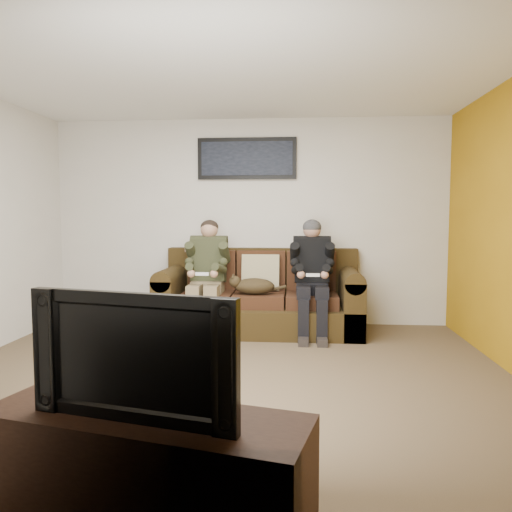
# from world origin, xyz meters

# --- Properties ---
(floor) EXTENTS (5.00, 5.00, 0.00)m
(floor) POSITION_xyz_m (0.00, 0.00, 0.00)
(floor) COLOR brown
(floor) RESTS_ON ground
(ceiling) EXTENTS (5.00, 5.00, 0.00)m
(ceiling) POSITION_xyz_m (0.00, 0.00, 2.60)
(ceiling) COLOR silver
(ceiling) RESTS_ON ground
(wall_back) EXTENTS (5.00, 0.00, 5.00)m
(wall_back) POSITION_xyz_m (0.00, 2.25, 1.30)
(wall_back) COLOR beige
(wall_back) RESTS_ON ground
(wall_front) EXTENTS (5.00, 0.00, 5.00)m
(wall_front) POSITION_xyz_m (0.00, -2.25, 1.30)
(wall_front) COLOR beige
(wall_front) RESTS_ON ground
(sofa) EXTENTS (2.37, 1.03, 0.97)m
(sofa) POSITION_xyz_m (0.18, 1.83, 0.37)
(sofa) COLOR #32240F
(sofa) RESTS_ON ground
(throw_pillow) EXTENTS (0.45, 0.22, 0.45)m
(throw_pillow) POSITION_xyz_m (0.18, 1.88, 0.69)
(throw_pillow) COLOR tan
(throw_pillow) RESTS_ON sofa
(throw_blanket) EXTENTS (0.49, 0.24, 0.09)m
(throw_blanket) POSITION_xyz_m (-0.54, 2.13, 0.97)
(throw_blanket) COLOR tan
(throw_blanket) RESTS_ON sofa
(person_left) EXTENTS (0.51, 0.87, 1.33)m
(person_left) POSITION_xyz_m (-0.44, 1.64, 0.76)
(person_left) COLOR #806F50
(person_left) RESTS_ON sofa
(person_right) EXTENTS (0.51, 0.86, 1.34)m
(person_right) POSITION_xyz_m (0.79, 1.64, 0.76)
(person_right) COLOR black
(person_right) RESTS_ON sofa
(cat) EXTENTS (0.66, 0.26, 0.24)m
(cat) POSITION_xyz_m (0.11, 1.56, 0.58)
(cat) COLOR #42321A
(cat) RESTS_ON sofa
(framed_poster) EXTENTS (1.25, 0.05, 0.52)m
(framed_poster) POSITION_xyz_m (-0.02, 2.22, 2.10)
(framed_poster) COLOR black
(framed_poster) RESTS_ON wall_back
(tv_stand) EXTENTS (1.60, 0.83, 0.48)m
(tv_stand) POSITION_xyz_m (-0.07, -1.95, 0.24)
(tv_stand) COLOR black
(tv_stand) RESTS_ON ground
(television) EXTENTS (1.00, 0.36, 0.57)m
(television) POSITION_xyz_m (-0.07, -1.95, 0.77)
(television) COLOR black
(television) RESTS_ON tv_stand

